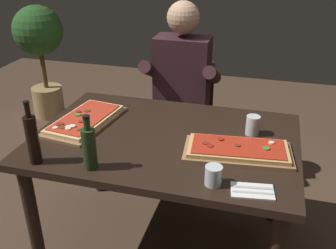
% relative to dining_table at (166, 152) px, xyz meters
% --- Properties ---
extents(ground_plane, '(6.40, 6.40, 0.00)m').
position_rel_dining_table_xyz_m(ground_plane, '(0.00, 0.00, -0.64)').
color(ground_plane, '#4C3828').
extents(dining_table, '(1.40, 0.96, 0.74)m').
position_rel_dining_table_xyz_m(dining_table, '(0.00, 0.00, 0.00)').
color(dining_table, black).
rests_on(dining_table, ground_plane).
extents(pizza_rectangular_front, '(0.55, 0.31, 0.05)m').
position_rel_dining_table_xyz_m(pizza_rectangular_front, '(0.39, -0.07, 0.11)').
color(pizza_rectangular_front, olive).
rests_on(pizza_rectangular_front, dining_table).
extents(pizza_rectangular_left, '(0.34, 0.54, 0.05)m').
position_rel_dining_table_xyz_m(pizza_rectangular_left, '(-0.49, 0.03, 0.12)').
color(pizza_rectangular_left, olive).
rests_on(pizza_rectangular_left, dining_table).
extents(wine_bottle_dark, '(0.06, 0.06, 0.32)m').
position_rel_dining_table_xyz_m(wine_bottle_dark, '(-0.53, -0.41, 0.22)').
color(wine_bottle_dark, black).
rests_on(wine_bottle_dark, dining_table).
extents(oil_bottle_amber, '(0.07, 0.07, 0.27)m').
position_rel_dining_table_xyz_m(oil_bottle_amber, '(-0.25, -0.38, 0.20)').
color(oil_bottle_amber, '#233819').
rests_on(oil_bottle_amber, dining_table).
extents(tumbler_near_camera, '(0.08, 0.08, 0.09)m').
position_rel_dining_table_xyz_m(tumbler_near_camera, '(0.32, -0.36, 0.13)').
color(tumbler_near_camera, silver).
rests_on(tumbler_near_camera, dining_table).
extents(tumbler_far_side, '(0.07, 0.07, 0.11)m').
position_rel_dining_table_xyz_m(tumbler_far_side, '(0.44, 0.16, 0.14)').
color(tumbler_far_side, silver).
rests_on(tumbler_far_side, dining_table).
extents(napkin_cutlery_set, '(0.19, 0.13, 0.01)m').
position_rel_dining_table_xyz_m(napkin_cutlery_set, '(0.49, -0.38, 0.10)').
color(napkin_cutlery_set, white).
rests_on(napkin_cutlery_set, dining_table).
extents(diner_chair, '(0.44, 0.44, 0.87)m').
position_rel_dining_table_xyz_m(diner_chair, '(-0.10, 0.86, -0.16)').
color(diner_chair, black).
rests_on(diner_chair, ground_plane).
extents(seated_diner, '(0.53, 0.41, 1.33)m').
position_rel_dining_table_xyz_m(seated_diner, '(-0.10, 0.74, 0.10)').
color(seated_diner, '#23232D').
rests_on(seated_diner, ground_plane).
extents(potted_plant_corner, '(0.47, 0.47, 1.13)m').
position_rel_dining_table_xyz_m(potted_plant_corner, '(-1.68, 1.47, 0.09)').
color(potted_plant_corner, tan).
rests_on(potted_plant_corner, ground_plane).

